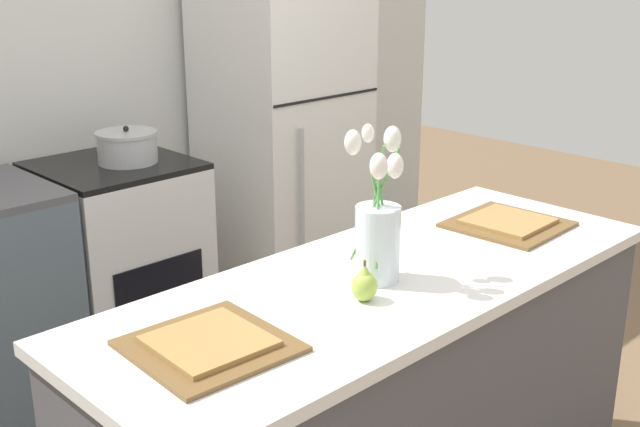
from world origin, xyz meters
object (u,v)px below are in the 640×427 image
pear_figurine (364,285)px  plate_setting_right (508,223)px  flower_vase (378,229)px  stove_range (121,264)px  cooking_pot (127,147)px  plate_setting_left (209,344)px  refrigerator (282,132)px

pear_figurine → plate_setting_right: size_ratio=0.32×
flower_vase → plate_setting_right: bearing=-0.0°
stove_range → cooking_pot: size_ratio=3.61×
pear_figurine → plate_setting_left: (-0.44, 0.07, -0.03)m
stove_range → refrigerator: 1.05m
flower_vase → plate_setting_right: flower_vase is taller
stove_range → plate_setting_right: plate_setting_right is taller
refrigerator → plate_setting_right: refrigerator is taller
refrigerator → stove_range: bearing=-180.0°
stove_range → plate_setting_left: bearing=-113.4°
refrigerator → plate_setting_right: size_ratio=5.20×
plate_setting_left → cooking_pot: 1.74m
stove_range → pear_figurine: pear_figurine is taller
stove_range → refrigerator: size_ratio=0.51×
stove_range → plate_setting_right: (0.50, -1.61, 0.47)m
pear_figurine → plate_setting_left: pear_figurine is taller
flower_vase → stove_range: bearing=85.2°
refrigerator → plate_setting_left: (-1.65, -1.61, 0.03)m
pear_figurine → plate_setting_right: bearing=5.1°
stove_range → plate_setting_left: 1.81m
refrigerator → pear_figurine: 2.06m
flower_vase → plate_setting_left: bearing=-179.9°
plate_setting_left → plate_setting_right: bearing=0.0°
stove_range → flower_vase: bearing=-94.8°
pear_figurine → plate_setting_right: pear_figurine is taller
cooking_pot → stove_range: bearing=143.2°
plate_setting_right → refrigerator: bearing=74.2°
plate_setting_right → cooking_pot: bearing=105.8°
refrigerator → plate_setting_left: bearing=-135.7°
cooking_pot → pear_figurine: bearing=-100.7°
stove_range → pear_figurine: bearing=-98.7°
flower_vase → cooking_pot: flower_vase is taller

